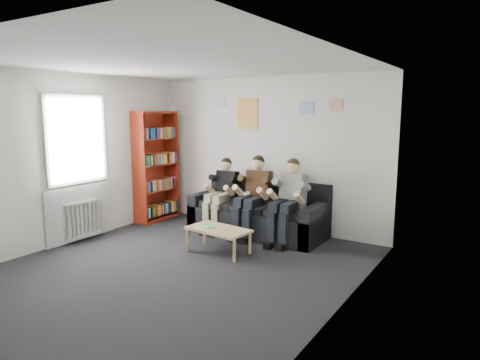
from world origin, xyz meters
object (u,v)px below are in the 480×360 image
object	(u,v)px
person_right	(287,201)
coffee_table	(218,231)
person_middle	(252,197)
bookshelf	(156,166)
sofa	(258,215)
person_left	(221,194)

from	to	relation	value
person_right	coffee_table	bearing A→B (deg)	-117.68
coffee_table	person_right	world-z (taller)	person_right
person_middle	bookshelf	bearing A→B (deg)	171.91
sofa	person_left	size ratio (longest dim) A/B	1.81
bookshelf	person_middle	bearing A→B (deg)	-3.16
coffee_table	bookshelf	bearing A→B (deg)	155.24
bookshelf	coffee_table	xyz separation A→B (m)	(2.15, -0.99, -0.72)
coffee_table	person_right	xyz separation A→B (m)	(0.65, 1.00, 0.35)
coffee_table	person_left	size ratio (longest dim) A/B	0.73
sofa	bookshelf	xyz separation A→B (m)	(-2.15, -0.21, 0.73)
bookshelf	person_left	bearing A→B (deg)	-2.95
person_left	person_middle	distance (m)	0.65
person_left	person_right	xyz separation A→B (m)	(1.30, -0.00, 0.03)
person_left	person_right	distance (m)	1.30
person_right	bookshelf	bearing A→B (deg)	-174.58
coffee_table	person_left	xyz separation A→B (m)	(-0.65, 1.00, 0.32)
person_middle	sofa	bearing A→B (deg)	81.88
bookshelf	sofa	bearing A→B (deg)	2.35
sofa	person_left	distance (m)	0.76
bookshelf	person_middle	world-z (taller)	bookshelf
bookshelf	coffee_table	world-z (taller)	bookshelf
person_left	person_middle	world-z (taller)	person_middle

